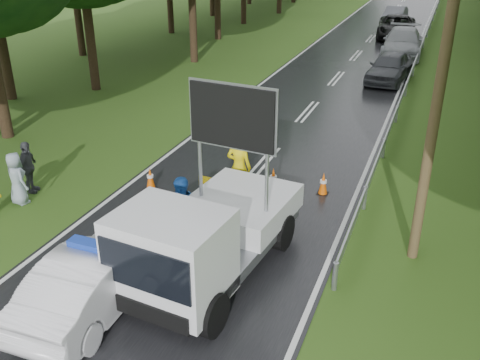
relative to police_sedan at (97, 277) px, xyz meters
The scene contains 19 objects.
ground 2.54m from the police_sedan, 70.84° to the left, with size 160.00×160.00×0.00m, color #2D4E16.
road 32.32m from the police_sedan, 88.58° to the left, with size 7.00×140.00×0.02m, color black.
guardrail 32.29m from the police_sedan, 81.99° to the left, with size 0.12×60.06×0.70m.
utility_pole_near 8.58m from the police_sedan, 35.65° to the left, with size 1.40×0.24×10.00m.
police_sedan is the anchor object (origin of this frame).
work_truck 2.39m from the police_sedan, 43.92° to the left, with size 2.83×5.45×4.18m.
barrier 4.61m from the police_sedan, 69.69° to the left, with size 2.72×0.38×1.13m.
officer 5.73m from the police_sedan, 80.37° to the left, with size 0.74×0.48×2.02m, color yellow.
civilian 2.88m from the police_sedan, 77.51° to the left, with size 0.89×0.70×1.84m, color #184B9F.
bystander_mid 6.31m from the police_sedan, 142.92° to the left, with size 0.94×0.39×1.61m, color #404248.
bystander_right 5.75m from the police_sedan, 147.35° to the left, with size 0.76×0.50×1.56m, color #8999A5.
queue_car_first 21.02m from the police_sedan, 80.69° to the left, with size 1.77×4.39×1.50m, color #43454B.
queue_car_second 27.46m from the police_sedan, 82.89° to the left, with size 2.30×5.65×1.64m, color #9EA0A6.
queue_car_third 33.34m from the police_sedan, 85.87° to the left, with size 2.60×5.64×1.57m, color black.
queue_car_fourth 39.28m from the police_sedan, 87.64° to the left, with size 1.49×4.28×1.41m, color #3B3C42.
cone_center 2.40m from the police_sedan, 76.01° to the left, with size 0.35×0.35×0.74m.
cone_far 6.73m from the police_sedan, 75.04° to the left, with size 0.35×0.35×0.74m.
cone_left_mid 5.61m from the police_sedan, 108.77° to the left, with size 0.32×0.32×0.68m.
cone_right 7.53m from the police_sedan, 64.81° to the left, with size 0.33×0.33×0.70m.
Camera 1 is at (5.22, -9.73, 7.24)m, focal length 40.00 mm.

